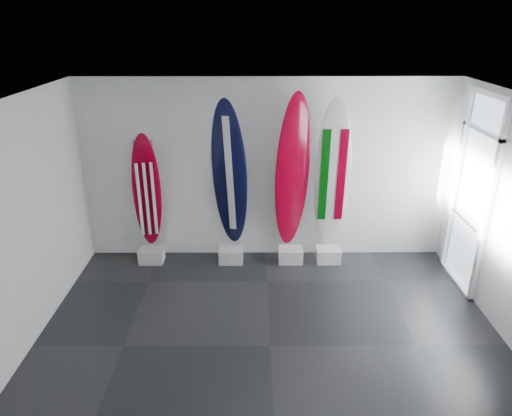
{
  "coord_description": "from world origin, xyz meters",
  "views": [
    {
      "loc": [
        -0.2,
        -4.77,
        3.85
      ],
      "look_at": [
        -0.17,
        1.4,
        1.3
      ],
      "focal_mm": 32.76,
      "sensor_mm": 36.0,
      "label": 1
    }
  ],
  "objects_px": {
    "surfboard_italy": "(332,175)",
    "surfboard_navy": "(230,176)",
    "surfboard_usa": "(147,192)",
    "surfboard_swiss": "(293,173)"
  },
  "relations": [
    {
      "from": "surfboard_usa",
      "to": "surfboard_italy",
      "type": "relative_size",
      "value": 0.79
    },
    {
      "from": "surfboard_usa",
      "to": "surfboard_swiss",
      "type": "distance_m",
      "value": 2.36
    },
    {
      "from": "surfboard_usa",
      "to": "surfboard_italy",
      "type": "height_order",
      "value": "surfboard_italy"
    },
    {
      "from": "surfboard_italy",
      "to": "surfboard_swiss",
      "type": "bearing_deg",
      "value": -178.97
    },
    {
      "from": "surfboard_usa",
      "to": "surfboard_navy",
      "type": "relative_size",
      "value": 0.78
    },
    {
      "from": "surfboard_navy",
      "to": "surfboard_italy",
      "type": "height_order",
      "value": "same"
    },
    {
      "from": "surfboard_usa",
      "to": "surfboard_navy",
      "type": "bearing_deg",
      "value": -12.95
    },
    {
      "from": "surfboard_swiss",
      "to": "surfboard_usa",
      "type": "bearing_deg",
      "value": 158.92
    },
    {
      "from": "surfboard_italy",
      "to": "surfboard_navy",
      "type": "bearing_deg",
      "value": -178.97
    },
    {
      "from": "surfboard_navy",
      "to": "surfboard_swiss",
      "type": "distance_m",
      "value": 1.0
    }
  ]
}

